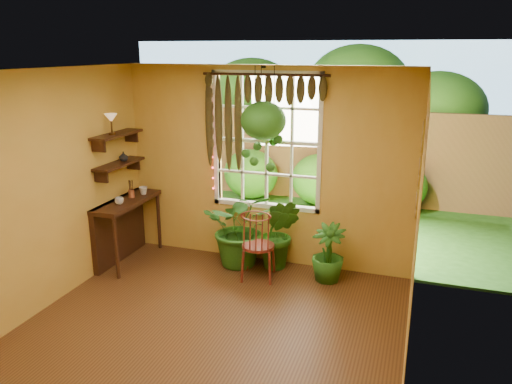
{
  "coord_description": "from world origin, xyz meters",
  "views": [
    {
      "loc": [
        1.98,
        -4.04,
        2.9
      ],
      "look_at": [
        0.23,
        1.15,
        1.32
      ],
      "focal_mm": 35.0,
      "sensor_mm": 36.0,
      "label": 1
    }
  ],
  "objects_px": {
    "potted_plant_mid": "(279,233)",
    "hanging_basket": "(263,127)",
    "counter_ledge": "(122,223)",
    "windsor_chair": "(258,255)",
    "potted_plant_left": "(242,227)"
  },
  "relations": [
    {
      "from": "potted_plant_mid",
      "to": "hanging_basket",
      "type": "bearing_deg",
      "value": 175.98
    },
    {
      "from": "windsor_chair",
      "to": "potted_plant_mid",
      "type": "height_order",
      "value": "windsor_chair"
    },
    {
      "from": "windsor_chair",
      "to": "hanging_basket",
      "type": "height_order",
      "value": "hanging_basket"
    },
    {
      "from": "counter_ledge",
      "to": "hanging_basket",
      "type": "height_order",
      "value": "hanging_basket"
    },
    {
      "from": "hanging_basket",
      "to": "windsor_chair",
      "type": "bearing_deg",
      "value": -80.76
    },
    {
      "from": "counter_ledge",
      "to": "potted_plant_left",
      "type": "bearing_deg",
      "value": 13.05
    },
    {
      "from": "counter_ledge",
      "to": "potted_plant_left",
      "type": "distance_m",
      "value": 1.7
    },
    {
      "from": "counter_ledge",
      "to": "windsor_chair",
      "type": "height_order",
      "value": "windsor_chair"
    },
    {
      "from": "windsor_chair",
      "to": "potted_plant_left",
      "type": "distance_m",
      "value": 0.54
    },
    {
      "from": "counter_ledge",
      "to": "hanging_basket",
      "type": "relative_size",
      "value": 0.9
    },
    {
      "from": "potted_plant_left",
      "to": "hanging_basket",
      "type": "height_order",
      "value": "hanging_basket"
    },
    {
      "from": "windsor_chair",
      "to": "potted_plant_left",
      "type": "relative_size",
      "value": 1.03
    },
    {
      "from": "windsor_chair",
      "to": "potted_plant_left",
      "type": "height_order",
      "value": "windsor_chair"
    },
    {
      "from": "counter_ledge",
      "to": "potted_plant_left",
      "type": "relative_size",
      "value": 1.1
    },
    {
      "from": "counter_ledge",
      "to": "windsor_chair",
      "type": "relative_size",
      "value": 1.07
    }
  ]
}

